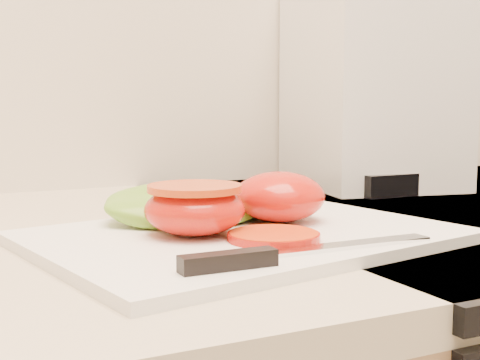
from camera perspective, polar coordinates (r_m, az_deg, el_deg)
name	(u,v)px	position (r m, az deg, el deg)	size (l,w,h in m)	color
cutting_board	(245,236)	(0.60, 0.42, -4.84)	(0.36, 0.26, 0.01)	white
tomato_half_dome	(279,196)	(0.65, 3.38, -1.41)	(0.09, 0.09, 0.05)	red
tomato_half_cut	(195,208)	(0.58, -3.89, -2.36)	(0.09, 0.09, 0.04)	red
tomato_slice_0	(274,236)	(0.56, 2.89, -4.81)	(0.07, 0.07, 0.01)	#CA4316
lettuce_leaf_0	(186,205)	(0.65, -4.65, -2.18)	(0.16, 0.11, 0.03)	#639F2A
lettuce_leaf_1	(221,203)	(0.68, -1.62, -1.94)	(0.12, 0.09, 0.03)	#639F2A
knife	(280,254)	(0.49, 3.47, -6.32)	(0.23, 0.04, 0.01)	silver
appliance	(371,84)	(1.02, 11.08, 8.01)	(0.20, 0.25, 0.30)	white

